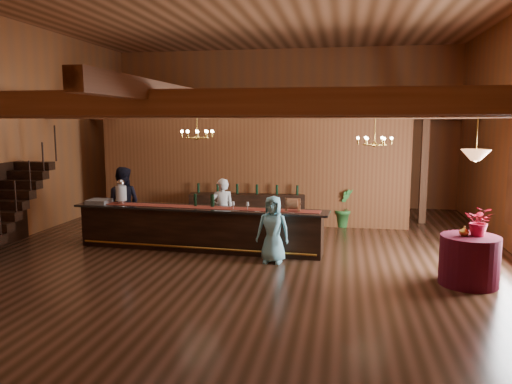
% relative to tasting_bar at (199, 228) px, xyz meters
% --- Properties ---
extents(floor, '(14.00, 14.00, 0.00)m').
position_rel_tasting_bar_xyz_m(floor, '(1.14, -0.32, -0.51)').
color(floor, '#502E20').
rests_on(floor, ground).
extents(ceiling, '(14.00, 14.00, 0.00)m').
position_rel_tasting_bar_xyz_m(ceiling, '(1.14, -0.32, 4.99)').
color(ceiling, '#AC6D45').
rests_on(ceiling, wall_back).
extents(wall_back, '(12.00, 0.10, 5.50)m').
position_rel_tasting_bar_xyz_m(wall_back, '(1.14, 6.68, 2.24)').
color(wall_back, '#965228').
rests_on(wall_back, floor).
extents(wall_front, '(12.00, 0.10, 5.50)m').
position_rel_tasting_bar_xyz_m(wall_front, '(1.14, -7.32, 2.24)').
color(wall_front, '#965228').
rests_on(wall_front, floor).
extents(beam_grid, '(11.90, 13.90, 0.39)m').
position_rel_tasting_bar_xyz_m(beam_grid, '(1.14, 0.19, 2.73)').
color(beam_grid, brown).
rests_on(beam_grid, wall_left).
extents(support_posts, '(9.20, 10.20, 3.20)m').
position_rel_tasting_bar_xyz_m(support_posts, '(1.14, -0.82, 1.09)').
color(support_posts, brown).
rests_on(support_posts, floor).
extents(partition_wall, '(9.00, 0.18, 3.10)m').
position_rel_tasting_bar_xyz_m(partition_wall, '(0.64, 3.18, 1.04)').
color(partition_wall, brown).
rests_on(partition_wall, floor).
extents(staircase, '(1.00, 2.80, 2.00)m').
position_rel_tasting_bar_xyz_m(staircase, '(-4.31, -1.06, 0.49)').
color(staircase, black).
rests_on(staircase, floor).
extents(backroom_boxes, '(4.10, 0.60, 1.10)m').
position_rel_tasting_bar_xyz_m(backroom_boxes, '(0.85, 5.18, 0.01)').
color(backroom_boxes, black).
rests_on(backroom_boxes, floor).
extents(tasting_bar, '(6.10, 1.14, 1.02)m').
position_rel_tasting_bar_xyz_m(tasting_bar, '(0.00, 0.00, 0.00)').
color(tasting_bar, black).
rests_on(tasting_bar, floor).
extents(beverage_dispenser, '(0.26, 0.26, 0.60)m').
position_rel_tasting_bar_xyz_m(beverage_dispenser, '(-2.00, 0.17, 0.78)').
color(beverage_dispenser, silver).
rests_on(beverage_dispenser, tasting_bar).
extents(glass_rack_tray, '(0.50, 0.50, 0.10)m').
position_rel_tasting_bar_xyz_m(glass_rack_tray, '(-2.55, 0.11, 0.55)').
color(glass_rack_tray, gray).
rests_on(glass_rack_tray, tasting_bar).
extents(raffle_drum, '(0.34, 0.24, 0.30)m').
position_rel_tasting_bar_xyz_m(raffle_drum, '(2.22, -0.18, 0.67)').
color(raffle_drum, '#9A5E3E').
rests_on(raffle_drum, tasting_bar).
extents(bar_bottle_0, '(0.07, 0.07, 0.30)m').
position_rel_tasting_bar_xyz_m(bar_bottle_0, '(-0.12, 0.12, 0.65)').
color(bar_bottle_0, black).
rests_on(bar_bottle_0, tasting_bar).
extents(bar_bottle_1, '(0.07, 0.07, 0.30)m').
position_rel_tasting_bar_xyz_m(bar_bottle_1, '(0.30, 0.10, 0.65)').
color(bar_bottle_1, black).
rests_on(bar_bottle_1, tasting_bar).
extents(bar_bottle_2, '(0.07, 0.07, 0.30)m').
position_rel_tasting_bar_xyz_m(bar_bottle_2, '(0.32, 0.10, 0.65)').
color(bar_bottle_2, black).
rests_on(bar_bottle_2, tasting_bar).
extents(backbar_shelf, '(3.34, 1.01, 0.93)m').
position_rel_tasting_bar_xyz_m(backbar_shelf, '(0.59, 2.90, -0.05)').
color(backbar_shelf, black).
rests_on(backbar_shelf, floor).
extents(round_table, '(1.06, 1.06, 0.92)m').
position_rel_tasting_bar_xyz_m(round_table, '(5.63, -1.58, -0.05)').
color(round_table, '#490B1E').
rests_on(round_table, floor).
extents(chandelier_left, '(0.80, 0.80, 0.65)m').
position_rel_tasting_bar_xyz_m(chandelier_left, '(-0.18, 0.57, 2.19)').
color(chandelier_left, '#BF8C33').
rests_on(chandelier_left, beam_grid).
extents(chandelier_right, '(0.80, 0.80, 0.80)m').
position_rel_tasting_bar_xyz_m(chandelier_right, '(4.00, 0.87, 2.05)').
color(chandelier_right, '#BF8C33').
rests_on(chandelier_right, beam_grid).
extents(pendant_lamp, '(0.52, 0.52, 0.90)m').
position_rel_tasting_bar_xyz_m(pendant_lamp, '(5.63, -1.58, 1.89)').
color(pendant_lamp, '#BF8C33').
rests_on(pendant_lamp, beam_grid).
extents(bartender, '(0.69, 0.57, 1.61)m').
position_rel_tasting_bar_xyz_m(bartender, '(0.38, 0.78, 0.29)').
color(bartender, silver).
rests_on(bartender, floor).
extents(staff_second, '(0.95, 0.77, 1.86)m').
position_rel_tasting_bar_xyz_m(staff_second, '(-2.19, 0.64, 0.42)').
color(staff_second, black).
rests_on(staff_second, floor).
extents(guest, '(0.75, 0.52, 1.44)m').
position_rel_tasting_bar_xyz_m(guest, '(1.86, -0.76, 0.21)').
color(guest, '#7BCDE1').
rests_on(guest, floor).
extents(floor_plant, '(0.67, 0.56, 1.11)m').
position_rel_tasting_bar_xyz_m(floor_plant, '(3.38, 3.20, 0.04)').
color(floor_plant, '#30782E').
rests_on(floor_plant, floor).
extents(table_flowers, '(0.62, 0.59, 0.55)m').
position_rel_tasting_bar_xyz_m(table_flowers, '(5.78, -1.55, 0.68)').
color(table_flowers, '#B60F30').
rests_on(table_flowers, round_table).
extents(table_vase, '(0.18, 0.18, 0.30)m').
position_rel_tasting_bar_xyz_m(table_vase, '(5.51, -1.61, 0.55)').
color(table_vase, '#BF8C33').
rests_on(table_vase, round_table).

